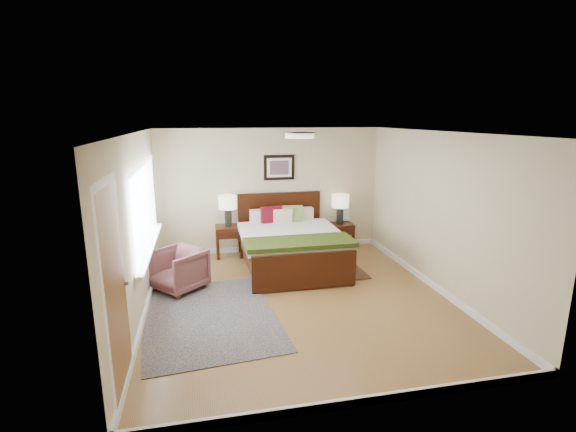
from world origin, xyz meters
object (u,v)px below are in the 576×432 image
Objects in this scene: bed at (290,238)px; armchair at (178,270)px; nightstand_right at (340,233)px; nightstand_left at (229,233)px; lamp_left at (228,205)px; lamp_right at (340,203)px; rug_persian at (210,316)px.

bed is 3.01× the size of armchair.
bed reaches higher than nightstand_right.
bed is 1.35m from nightstand_left.
armchair is (-0.91, -1.52, -0.71)m from lamp_left.
bed is 3.63× the size of lamp_left.
lamp_right reaches higher than rug_persian.
nightstand_right is at bearing 34.24° from bed.
nightstand_left is at bearing -179.82° from nightstand_right.
bed is at bearing -38.38° from nightstand_left.
lamp_left reaches higher than lamp_right.
lamp_right is 3.90m from rug_persian.
armchair is at bearing -154.70° from lamp_right.
nightstand_left is at bearing -90.00° from lamp_left.
lamp_right reaches higher than armchair.
armchair is at bearing -121.25° from nightstand_left.
lamp_left is at bearing 90.00° from nightstand_left.
bed reaches higher than rug_persian.
nightstand_left reaches higher than nightstand_right.
bed is 1.57m from lamp_right.
lamp_right is 0.83× the size of armchair.
lamp_left is at bearing 74.29° from rug_persian.
rug_persian is at bearing -131.47° from bed.
armchair is (-3.21, -1.52, -0.64)m from lamp_right.
nightstand_left is 1.00× the size of lamp_right.
lamp_right is at bearing 73.72° from armchair.
armchair is at bearing -161.51° from bed.
rug_persian is (-0.46, -2.56, -0.48)m from nightstand_left.
rug_persian is at bearing -100.17° from nightstand_left.
nightstand_left is at bearing 74.21° from rug_persian.
nightstand_right is 3.78m from rug_persian.
bed is at bearing 42.90° from rug_persian.
nightstand_left reaches higher than rug_persian.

